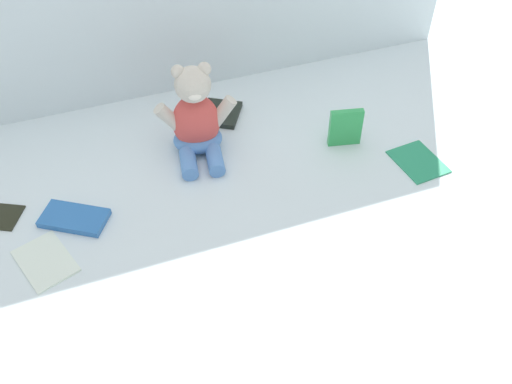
{
  "coord_description": "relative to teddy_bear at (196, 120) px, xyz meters",
  "views": [
    {
      "loc": [
        -0.29,
        -0.84,
        0.89
      ],
      "look_at": [
        -0.02,
        -0.1,
        0.1
      ],
      "focal_mm": 39.43,
      "sensor_mm": 36.0,
      "label": 1
    }
  ],
  "objects": [
    {
      "name": "teddy_bear",
      "position": [
        0.0,
        0.0,
        0.0
      ],
      "size": [
        0.19,
        0.18,
        0.23
      ],
      "rotation": [
        0.0,
        0.0,
        -0.16
      ],
      "color": "#D84C47",
      "rests_on": "ground_plane"
    },
    {
      "name": "ground_plane",
      "position": [
        0.06,
        -0.18,
        -0.08
      ],
      "size": [
        3.2,
        3.2,
        0.0
      ],
      "primitive_type": "plane",
      "color": "silver"
    },
    {
      "name": "book_case_2",
      "position": [
        0.09,
        0.11,
        -0.08
      ],
      "size": [
        0.13,
        0.14,
        0.01
      ],
      "primitive_type": "cube",
      "rotation": [
        0.0,
        0.0,
        5.74
      ],
      "color": "black",
      "rests_on": "ground_plane"
    },
    {
      "name": "book_case_6",
      "position": [
        0.47,
        -0.22,
        -0.08
      ],
      "size": [
        0.11,
        0.13,
        0.01
      ],
      "primitive_type": "cube",
      "rotation": [
        0.0,
        0.0,
        3.24
      ],
      "color": "#268D60",
      "rests_on": "ground_plane"
    },
    {
      "name": "book_case_1",
      "position": [
        0.34,
        -0.1,
        -0.04
      ],
      "size": [
        0.08,
        0.03,
        0.1
      ],
      "primitive_type": "cube",
      "rotation": [
        -0.01,
        0.0,
        -0.22
      ],
      "color": "green",
      "rests_on": "ground_plane"
    },
    {
      "name": "book_case_3",
      "position": [
        -0.38,
        -0.23,
        -0.08
      ],
      "size": [
        0.13,
        0.15,
        0.01
      ],
      "primitive_type": "cube",
      "rotation": [
        0.0,
        0.0,
        0.34
      ],
      "color": "silver",
      "rests_on": "ground_plane"
    },
    {
      "name": "book_case_5",
      "position": [
        -0.31,
        -0.14,
        -0.08
      ],
      "size": [
        0.15,
        0.13,
        0.01
      ],
      "primitive_type": "cube",
      "rotation": [
        0.0,
        0.0,
        1.01
      ],
      "color": "#2C67B1",
      "rests_on": "ground_plane"
    }
  ]
}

